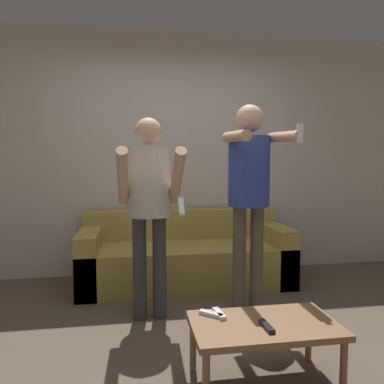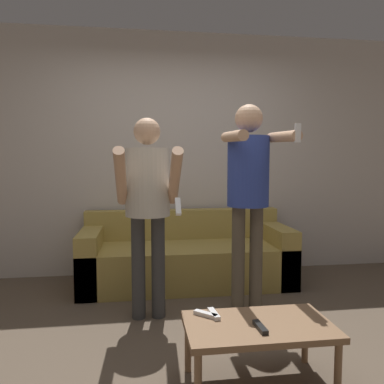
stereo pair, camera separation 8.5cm
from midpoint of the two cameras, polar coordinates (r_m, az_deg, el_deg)
name	(u,v)px [view 1 (the left image)]	position (r m, az deg, el deg)	size (l,w,h in m)	color
ground_plane	(201,348)	(2.76, 0.36, -22.71)	(14.00, 14.00, 0.00)	brown
wall_back	(171,154)	(4.27, -3.81, 5.76)	(6.40, 0.06, 2.70)	beige
couch	(185,258)	(3.96, -1.65, -10.04)	(2.13, 0.83, 0.74)	#AD9347
person_standing_left	(149,194)	(2.97, -7.38, -0.35)	(0.47, 0.68, 1.61)	#383838
person_standing_right	(250,182)	(3.10, 7.98, 1.54)	(0.46, 0.71, 1.73)	brown
coffee_table	(264,329)	(2.28, 9.80, -19.95)	(0.83, 0.48, 0.36)	#846042
remote_near	(267,326)	(2.19, 10.15, -19.51)	(0.04, 0.15, 0.02)	black
remote_mid	(219,314)	(2.32, 3.07, -18.03)	(0.05, 0.15, 0.02)	white
remote_far	(212,314)	(2.31, 1.90, -18.11)	(0.14, 0.13, 0.02)	white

